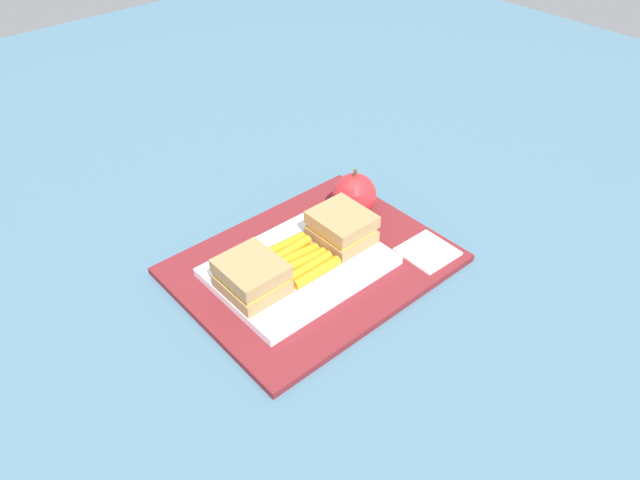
{
  "coord_description": "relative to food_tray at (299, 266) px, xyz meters",
  "views": [
    {
      "loc": [
        -0.41,
        -0.48,
        0.56
      ],
      "look_at": [
        0.01,
        0.0,
        0.04
      ],
      "focal_mm": 33.72,
      "sensor_mm": 36.0,
      "label": 1
    }
  ],
  "objects": [
    {
      "name": "lunchbag_mat",
      "position": [
        0.03,
        0.0,
        -0.01
      ],
      "size": [
        0.36,
        0.28,
        0.01
      ],
      "primitive_type": "cube",
      "color": "maroon",
      "rests_on": "ground_plane"
    },
    {
      "name": "sandwich_half_left",
      "position": [
        -0.08,
        0.0,
        0.03
      ],
      "size": [
        0.07,
        0.08,
        0.04
      ],
      "color": "#9E7A4C",
      "rests_on": "food_tray"
    },
    {
      "name": "sandwich_half_right",
      "position": [
        0.08,
        0.0,
        0.03
      ],
      "size": [
        0.07,
        0.08,
        0.04
      ],
      "color": "#9E7A4C",
      "rests_on": "food_tray"
    },
    {
      "name": "carrot_sticks_bundle",
      "position": [
        -0.0,
        0.0,
        0.01
      ],
      "size": [
        0.08,
        0.09,
        0.02
      ],
      "color": "orange",
      "rests_on": "food_tray"
    },
    {
      "name": "food_tray",
      "position": [
        0.0,
        0.0,
        0.0
      ],
      "size": [
        0.23,
        0.17,
        0.01
      ],
      "primitive_type": "cube",
      "color": "white",
      "rests_on": "lunchbag_mat"
    },
    {
      "name": "ground_plane",
      "position": [
        0.03,
        0.0,
        -0.02
      ],
      "size": [
        2.4,
        2.4,
        0.0
      ],
      "primitive_type": "plane",
      "color": "#42667A"
    },
    {
      "name": "apple",
      "position": [
        0.15,
        0.05,
        0.03
      ],
      "size": [
        0.07,
        0.07,
        0.08
      ],
      "color": "red",
      "rests_on": "lunchbag_mat"
    },
    {
      "name": "paper_napkin",
      "position": [
        0.16,
        -0.09,
        -0.0
      ],
      "size": [
        0.07,
        0.07,
        0.0
      ],
      "primitive_type": "cube",
      "rotation": [
        0.0,
        0.0,
        -0.03
      ],
      "color": "white",
      "rests_on": "lunchbag_mat"
    }
  ]
}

